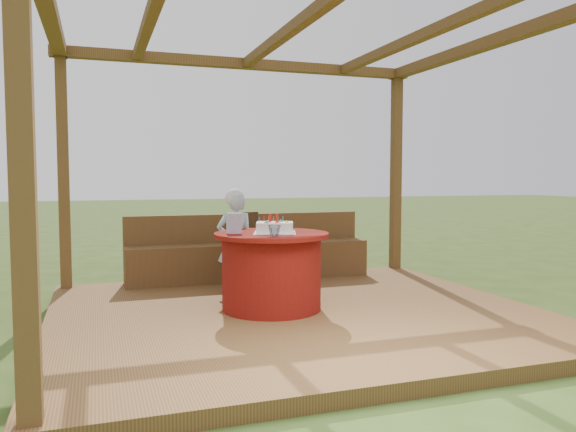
{
  "coord_description": "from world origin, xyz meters",
  "views": [
    {
      "loc": [
        -1.78,
        -4.96,
        1.39
      ],
      "look_at": [
        0.0,
        0.25,
        1.0
      ],
      "focal_mm": 35.0,
      "sensor_mm": 36.0,
      "label": 1
    }
  ],
  "objects_px": {
    "chair": "(247,247)",
    "table": "(271,270)",
    "gift_bag": "(234,223)",
    "birthday_cake": "(275,227)",
    "elderly_woman": "(235,240)",
    "bench": "(250,258)",
    "drinking_glass": "(274,231)"
  },
  "relations": [
    {
      "from": "chair",
      "to": "table",
      "type": "bearing_deg",
      "value": -92.22
    },
    {
      "from": "elderly_woman",
      "to": "birthday_cake",
      "type": "xyz_separation_m",
      "value": [
        0.17,
        -0.9,
        0.2
      ]
    },
    {
      "from": "bench",
      "to": "drinking_glass",
      "type": "relative_size",
      "value": 26.99
    },
    {
      "from": "table",
      "to": "birthday_cake",
      "type": "height_order",
      "value": "birthday_cake"
    },
    {
      "from": "elderly_woman",
      "to": "birthday_cake",
      "type": "height_order",
      "value": "elderly_woman"
    },
    {
      "from": "bench",
      "to": "chair",
      "type": "distance_m",
      "value": 0.59
    },
    {
      "from": "elderly_woman",
      "to": "table",
      "type": "bearing_deg",
      "value": -80.54
    },
    {
      "from": "bench",
      "to": "birthday_cake",
      "type": "height_order",
      "value": "birthday_cake"
    },
    {
      "from": "table",
      "to": "birthday_cake",
      "type": "distance_m",
      "value": 0.42
    },
    {
      "from": "elderly_woman",
      "to": "drinking_glass",
      "type": "bearing_deg",
      "value": -86.52
    },
    {
      "from": "table",
      "to": "gift_bag",
      "type": "xyz_separation_m",
      "value": [
        -0.35,
        0.05,
        0.46
      ]
    },
    {
      "from": "bench",
      "to": "elderly_woman",
      "type": "relative_size",
      "value": 2.63
    },
    {
      "from": "bench",
      "to": "chair",
      "type": "height_order",
      "value": "chair"
    },
    {
      "from": "table",
      "to": "elderly_woman",
      "type": "distance_m",
      "value": 0.91
    },
    {
      "from": "chair",
      "to": "gift_bag",
      "type": "bearing_deg",
      "value": -110.75
    },
    {
      "from": "gift_bag",
      "to": "drinking_glass",
      "type": "distance_m",
      "value": 0.47
    },
    {
      "from": "chair",
      "to": "drinking_glass",
      "type": "bearing_deg",
      "value": -94.63
    },
    {
      "from": "birthday_cake",
      "to": "drinking_glass",
      "type": "relative_size",
      "value": 4.42
    },
    {
      "from": "elderly_woman",
      "to": "gift_bag",
      "type": "distance_m",
      "value": 0.88
    },
    {
      "from": "elderly_woman",
      "to": "gift_bag",
      "type": "height_order",
      "value": "elderly_woman"
    },
    {
      "from": "bench",
      "to": "birthday_cake",
      "type": "relative_size",
      "value": 6.11
    },
    {
      "from": "table",
      "to": "chair",
      "type": "height_order",
      "value": "chair"
    },
    {
      "from": "table",
      "to": "chair",
      "type": "xyz_separation_m",
      "value": [
        0.04,
        1.09,
        0.1
      ]
    },
    {
      "from": "bench",
      "to": "gift_bag",
      "type": "relative_size",
      "value": 15.67
    },
    {
      "from": "elderly_woman",
      "to": "drinking_glass",
      "type": "xyz_separation_m",
      "value": [
        0.07,
        -1.19,
        0.2
      ]
    },
    {
      "from": "chair",
      "to": "drinking_glass",
      "type": "xyz_separation_m",
      "value": [
        -0.11,
        -1.42,
        0.32
      ]
    },
    {
      "from": "chair",
      "to": "drinking_glass",
      "type": "distance_m",
      "value": 1.46
    },
    {
      "from": "table",
      "to": "elderly_woman",
      "type": "xyz_separation_m",
      "value": [
        -0.14,
        0.87,
        0.21
      ]
    },
    {
      "from": "chair",
      "to": "elderly_woman",
      "type": "relative_size",
      "value": 0.75
    },
    {
      "from": "birthday_cake",
      "to": "gift_bag",
      "type": "relative_size",
      "value": 2.56
    },
    {
      "from": "bench",
      "to": "drinking_glass",
      "type": "distance_m",
      "value": 2.03
    },
    {
      "from": "elderly_woman",
      "to": "drinking_glass",
      "type": "relative_size",
      "value": 10.26
    }
  ]
}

